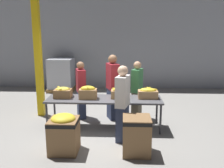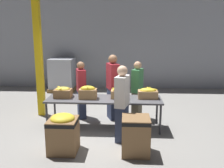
{
  "view_description": "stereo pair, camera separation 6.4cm",
  "coord_description": "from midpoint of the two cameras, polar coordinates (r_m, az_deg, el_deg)",
  "views": [
    {
      "loc": [
        0.45,
        -5.79,
        2.35
      ],
      "look_at": [
        0.18,
        0.22,
        1.06
      ],
      "focal_mm": 40.0,
      "sensor_mm": 36.0,
      "label": 1
    },
    {
      "loc": [
        0.51,
        -5.78,
        2.35
      ],
      "look_at": [
        0.18,
        0.22,
        1.06
      ],
      "focal_mm": 40.0,
      "sensor_mm": 36.0,
      "label": 2
    }
  ],
  "objects": [
    {
      "name": "banana_box_2",
      "position": [
        6.04,
        1.95,
        -1.99
      ],
      "size": [
        0.39,
        0.29,
        0.26
      ],
      "color": "#A37A4C",
      "rests_on": "sorting_table"
    },
    {
      "name": "volunteer_3",
      "position": [
        6.65,
        0.45,
        -0.82
      ],
      "size": [
        0.38,
        0.52,
        1.74
      ],
      "rotation": [
        0.0,
        0.0,
        -1.21
      ],
      "color": "#2D3856",
      "rests_on": "ground_plane"
    },
    {
      "name": "ground_plane",
      "position": [
        6.26,
        -1.49,
        -9.96
      ],
      "size": [
        30.0,
        30.0,
        0.0
      ],
      "primitive_type": "plane",
      "color": "gray"
    },
    {
      "name": "volunteer_2",
      "position": [
        6.79,
        -6.76,
        -1.45
      ],
      "size": [
        0.33,
        0.46,
        1.55
      ],
      "rotation": [
        0.0,
        0.0,
        -1.24
      ],
      "color": "#2D3856",
      "rests_on": "ground_plane"
    },
    {
      "name": "banana_box_3",
      "position": [
        6.07,
        8.5,
        -2.07
      ],
      "size": [
        0.47,
        0.33,
        0.27
      ],
      "color": "tan",
      "rests_on": "sorting_table"
    },
    {
      "name": "volunteer_1",
      "position": [
        5.32,
        2.65,
        -4.66
      ],
      "size": [
        0.32,
        0.48,
        1.65
      ],
      "rotation": [
        0.0,
        0.0,
        1.32
      ],
      "color": "#2D3856",
      "rests_on": "ground_plane"
    },
    {
      "name": "wall_back",
      "position": [
        10.31,
        0.51,
        10.14
      ],
      "size": [
        16.0,
        0.08,
        4.0
      ],
      "color": "#9399A3",
      "rests_on": "ground_plane"
    },
    {
      "name": "volunteer_0",
      "position": [
        6.76,
        6.03,
        -1.45
      ],
      "size": [
        0.35,
        0.47,
        1.56
      ],
      "rotation": [
        0.0,
        0.0,
        -1.94
      ],
      "color": "#6B604C",
      "rests_on": "ground_plane"
    },
    {
      "name": "donation_bin_1",
      "position": [
        4.93,
        5.82,
        -11.35
      ],
      "size": [
        0.54,
        0.54,
        0.74
      ],
      "color": "olive",
      "rests_on": "ground_plane"
    },
    {
      "name": "banana_box_1",
      "position": [
        6.0,
        -5.22,
        -1.88
      ],
      "size": [
        0.42,
        0.27,
        0.32
      ],
      "color": "#A37A4C",
      "rests_on": "sorting_table"
    },
    {
      "name": "pallet_stack_0",
      "position": [
        10.09,
        -11.1,
        2.04
      ],
      "size": [
        1.0,
        1.0,
        1.28
      ],
      "color": "olive",
      "rests_on": "ground_plane"
    },
    {
      "name": "support_pillar",
      "position": [
        7.09,
        -16.3,
        8.78
      ],
      "size": [
        0.18,
        0.18,
        4.0
      ],
      "color": "yellow",
      "rests_on": "ground_plane"
    },
    {
      "name": "donation_bin_0",
      "position": [
        5.05,
        -10.73,
        -10.66
      ],
      "size": [
        0.56,
        0.56,
        0.78
      ],
      "color": "olive",
      "rests_on": "ground_plane"
    },
    {
      "name": "banana_box_0",
      "position": [
        6.19,
        -10.85,
        -1.83
      ],
      "size": [
        0.41,
        0.37,
        0.27
      ],
      "color": "olive",
      "rests_on": "sorting_table"
    },
    {
      "name": "sorting_table",
      "position": [
        6.04,
        -1.52,
        -3.75
      ],
      "size": [
        2.76,
        0.78,
        0.75
      ],
      "color": "#4C4C51",
      "rests_on": "ground_plane"
    }
  ]
}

